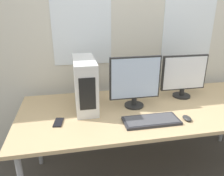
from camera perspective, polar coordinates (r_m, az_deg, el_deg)
name	(u,v)px	position (r m, az deg, el deg)	size (l,w,h in m)	color
wall_back	(137,26)	(2.29, 6.50, 15.72)	(8.00, 0.07, 2.70)	beige
desk	(154,111)	(1.94, 10.81, -5.97)	(2.26, 0.90, 0.73)	tan
pc_tower	(85,84)	(1.82, -7.06, 1.08)	(0.17, 0.45, 0.42)	silver
monitor_main	(135,81)	(1.82, 6.03, 1.88)	(0.43, 0.16, 0.44)	black
monitor_right_near	(184,75)	(2.12, 18.27, 3.19)	(0.43, 0.16, 0.40)	black
keyboard	(151,121)	(1.68, 10.21, -8.37)	(0.42, 0.18, 0.02)	#28282D
mouse	(187,118)	(1.77, 19.01, -7.46)	(0.06, 0.09, 0.03)	#2D2D2D
cell_phone	(58,122)	(1.69, -13.81, -8.72)	(0.08, 0.14, 0.01)	black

